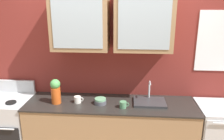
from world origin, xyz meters
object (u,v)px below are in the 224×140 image
object	(u,v)px
vase	(56,91)
cup_near_bowls	(78,100)
bowl_stack	(100,101)
dishwasher	(218,138)
sink_faucet	(150,101)
stove_range	(9,128)
cup_near_sink	(123,105)

from	to	relation	value
vase	cup_near_bowls	distance (m)	0.30
bowl_stack	dishwasher	distance (m)	1.61
bowl_stack	dishwasher	world-z (taller)	bowl_stack
sink_faucet	bowl_stack	bearing A→B (deg)	-173.52
bowl_stack	vase	size ratio (longest dim) A/B	0.47
bowl_stack	cup_near_bowls	bearing A→B (deg)	177.71
sink_faucet	vase	bearing A→B (deg)	-175.53
vase	sink_faucet	bearing A→B (deg)	4.47
sink_faucet	dishwasher	size ratio (longest dim) A/B	0.46
bowl_stack	vase	distance (m)	0.58
cup_near_bowls	dishwasher	size ratio (longest dim) A/B	0.14
stove_range	dishwasher	size ratio (longest dim) A/B	1.20
cup_near_bowls	dishwasher	distance (m)	1.90
bowl_stack	dishwasher	xyz separation A→B (m)	(1.54, 0.03, -0.48)
vase	dishwasher	distance (m)	2.20
stove_range	vase	size ratio (longest dim) A/B	3.31
vase	cup_near_sink	xyz separation A→B (m)	(0.86, -0.07, -0.13)
vase	bowl_stack	bearing A→B (deg)	2.23
stove_range	cup_near_bowls	world-z (taller)	stove_range
bowl_stack	cup_near_sink	distance (m)	0.31
dishwasher	stove_range	bearing A→B (deg)	179.92
stove_range	bowl_stack	bearing A→B (deg)	-1.55
cup_near_sink	vase	bearing A→B (deg)	175.41
sink_faucet	bowl_stack	xyz separation A→B (m)	(-0.63, -0.07, 0.02)
stove_range	dishwasher	xyz separation A→B (m)	(2.85, -0.00, -0.01)
cup_near_sink	bowl_stack	bearing A→B (deg)	162.78
stove_range	bowl_stack	size ratio (longest dim) A/B	6.96
vase	cup_near_sink	distance (m)	0.88
stove_range	sink_faucet	distance (m)	1.99
stove_range	cup_near_bowls	size ratio (longest dim) A/B	8.82
stove_range	cup_near_sink	world-z (taller)	stove_range
vase	dishwasher	bearing A→B (deg)	1.45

